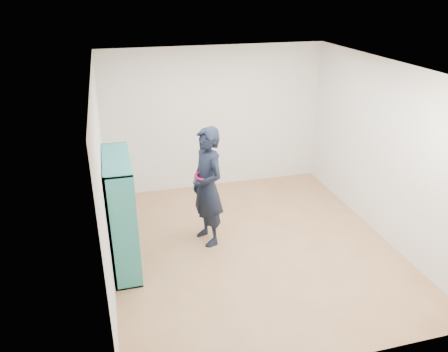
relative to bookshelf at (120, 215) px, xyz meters
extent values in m
plane|color=#9C6C47|center=(1.84, -0.05, -0.77)|extent=(4.50, 4.50, 0.00)
plane|color=white|center=(1.84, -0.05, 1.83)|extent=(4.50, 4.50, 0.00)
cube|color=silver|center=(-0.16, -0.05, 0.53)|extent=(0.02, 4.50, 2.60)
cube|color=silver|center=(3.84, -0.05, 0.53)|extent=(0.02, 4.50, 2.60)
cube|color=silver|center=(1.84, 2.20, 0.53)|extent=(4.00, 0.02, 2.60)
cube|color=silver|center=(1.84, -2.30, 0.53)|extent=(4.00, 0.02, 2.60)
cube|color=#277C74|center=(0.03, -0.57, 0.01)|extent=(0.34, 0.02, 1.57)
cube|color=#277C74|center=(0.03, 0.58, 0.01)|extent=(0.34, 0.02, 1.57)
cube|color=#277C74|center=(0.03, 0.00, -0.76)|extent=(0.34, 1.18, 0.02)
cube|color=#277C74|center=(0.03, 0.00, 0.79)|extent=(0.34, 1.18, 0.02)
cube|color=#277C74|center=(-0.13, 0.00, 0.01)|extent=(0.02, 1.18, 1.57)
cube|color=#277C74|center=(0.03, -0.19, 0.01)|extent=(0.32, 0.02, 1.52)
cube|color=#277C74|center=(0.03, 0.19, 0.01)|extent=(0.32, 0.02, 1.52)
cube|color=#277C74|center=(0.03, 0.00, -0.37)|extent=(0.32, 1.13, 0.02)
cube|color=#277C74|center=(0.03, 0.00, 0.01)|extent=(0.32, 1.13, 0.02)
cube|color=#277C74|center=(0.03, 0.00, 0.40)|extent=(0.32, 1.13, 0.02)
cube|color=beige|center=(0.05, -0.38, -0.71)|extent=(0.22, 0.14, 0.06)
cube|color=black|center=(0.06, -0.43, -0.25)|extent=(0.18, 0.16, 0.20)
cube|color=maroon|center=(0.06, -0.43, 0.16)|extent=(0.18, 0.16, 0.27)
cube|color=silver|center=(0.05, -0.38, 0.45)|extent=(0.22, 0.14, 0.08)
cube|color=navy|center=(0.06, -0.06, -0.62)|extent=(0.18, 0.16, 0.24)
cube|color=brown|center=(0.06, -0.06, -0.23)|extent=(0.18, 0.16, 0.25)
cube|color=#BFB28C|center=(0.05, 0.00, 0.05)|extent=(0.22, 0.14, 0.06)
cube|color=#26594C|center=(0.06, -0.06, 0.54)|extent=(0.18, 0.16, 0.26)
cube|color=beige|center=(0.06, 0.32, -0.59)|extent=(0.18, 0.16, 0.29)
cube|color=black|center=(0.05, 0.37, -0.33)|extent=(0.22, 0.14, 0.06)
cube|color=maroon|center=(0.06, 0.32, 0.16)|extent=(0.18, 0.16, 0.27)
cube|color=silver|center=(0.06, 0.32, 0.54)|extent=(0.18, 0.16, 0.26)
imported|color=black|center=(1.25, 0.28, 0.12)|extent=(0.59, 0.74, 1.78)
torus|color=#9B0B47|center=(1.25, 0.28, 0.30)|extent=(0.46, 0.46, 0.04)
cube|color=silver|center=(1.09, 0.31, 0.24)|extent=(0.06, 0.08, 0.14)
cube|color=black|center=(1.09, 0.31, 0.24)|extent=(0.05, 0.08, 0.13)
camera|label=1|loc=(0.02, -5.22, 2.81)|focal=35.00mm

